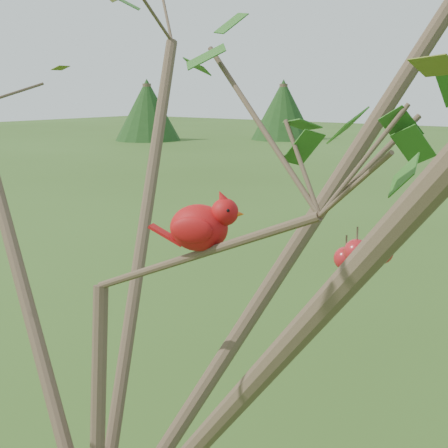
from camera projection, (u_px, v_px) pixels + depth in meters
name	position (u px, v px, depth m)	size (l,w,h in m)	color
crabapple_tree	(76.00, 228.00, 1.29)	(2.35, 2.05, 2.95)	#3D2C21
cardinal	(202.00, 225.00, 1.21)	(0.18, 0.13, 0.13)	red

